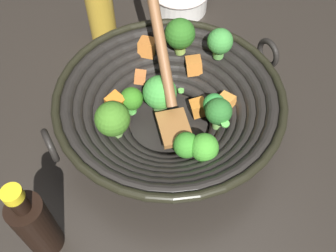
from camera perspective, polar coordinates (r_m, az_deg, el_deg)
ground_plane at (r=0.68m, az=0.21°, el=-0.29°), size 4.00×4.00×0.00m
wok at (r=0.63m, az=0.25°, el=3.27°), size 0.41×0.41×0.27m
soy_sauce_bottle at (r=0.55m, az=-19.51°, el=-13.95°), size 0.05×0.05×0.17m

